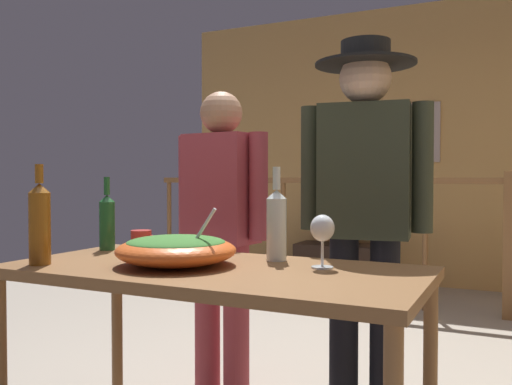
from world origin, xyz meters
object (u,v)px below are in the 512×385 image
mug_red (142,241)px  person_standing_right (365,195)px  framed_picture (410,133)px  wine_bottle_green (107,221)px  tv_console (341,264)px  flat_screen_tv (340,219)px  stair_railing (373,222)px  wine_glass (322,230)px  salad_bowl (176,249)px  wine_bottle_amber (40,222)px  serving_table (213,288)px  wine_bottle_clear (277,223)px  person_standing_left (221,220)px

mug_red → person_standing_right: person_standing_right is taller
framed_picture → mug_red: bearing=-96.6°
wine_bottle_green → mug_red: size_ratio=2.59×
tv_console → mug_red: bearing=-86.9°
flat_screen_tv → person_standing_right: (1.01, -2.96, 0.34)m
person_standing_right → stair_railing: bearing=-84.4°
tv_console → wine_glass: (1.01, -3.56, 0.70)m
flat_screen_tv → salad_bowl: salad_bowl is taller
wine_bottle_green → wine_glass: bearing=-2.7°
mug_red → person_standing_right: bearing=32.0°
tv_console → flat_screen_tv: (0.00, -0.03, 0.47)m
tv_console → wine_bottle_amber: bearing=-89.0°
flat_screen_tv → wine_bottle_green: size_ratio=1.83×
tv_console → serving_table: bearing=-80.0°
stair_railing → serving_table: bearing=-87.3°
wine_glass → wine_bottle_green: wine_bottle_green is taller
stair_railing → flat_screen_tv: bearing=125.3°
wine_bottle_amber → wine_bottle_green: wine_bottle_amber is taller
tv_console → wine_bottle_clear: bearing=-77.0°
framed_picture → person_standing_right: 3.34m
wine_glass → wine_bottle_green: bearing=177.3°
wine_bottle_clear → mug_red: bearing=-176.9°
wine_bottle_green → person_standing_left: bearing=62.6°
tv_console → person_standing_right: size_ratio=0.53×
wine_glass → wine_bottle_green: (-1.00, 0.05, -0.01)m
wine_glass → person_standing_right: bearing=90.0°
tv_console → wine_bottle_amber: wine_bottle_amber is taller
serving_table → mug_red: (-0.46, 0.19, 0.12)m
serving_table → wine_bottle_clear: wine_bottle_clear is taller
stair_railing → framed_picture: bearing=83.6°
tv_console → serving_table: (0.65, -3.70, 0.49)m
wine_bottle_green → mug_red: (0.18, 0.01, -0.08)m
flat_screen_tv → person_standing_right: person_standing_right is taller
flat_screen_tv → person_standing_left: size_ratio=0.38×
tv_console → wine_bottle_green: wine_bottle_green is taller
flat_screen_tv → serving_table: bearing=-79.9°
stair_railing → tv_console: stair_railing is taller
wine_glass → person_standing_left: (-0.73, 0.57, -0.03)m
flat_screen_tv → wine_bottle_green: 3.49m
salad_bowl → wine_bottle_amber: bearing=-156.6°
framed_picture → tv_console: bearing=-155.2°
tv_console → salad_bowl: 3.82m
serving_table → wine_bottle_green: (-0.64, 0.18, 0.20)m
wine_bottle_green → mug_red: 0.19m
salad_bowl → person_standing_right: (0.49, 0.75, 0.18)m
salad_bowl → mug_red: size_ratio=3.51×
salad_bowl → wine_bottle_green: size_ratio=1.36×
framed_picture → stair_railing: bearing=-96.4°
serving_table → wine_bottle_clear: bearing=56.6°
wine_bottle_amber → framed_picture: bearing=82.4°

